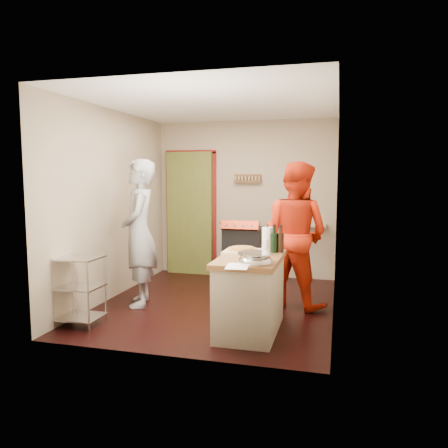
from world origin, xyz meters
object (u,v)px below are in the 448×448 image
(person_stripe, at_px, (139,233))
(person_red, at_px, (295,235))
(stove, at_px, (243,252))
(wire_shelving, at_px, (80,288))
(island, at_px, (250,292))

(person_stripe, distance_m, person_red, 2.03)
(stove, bearing_deg, wire_shelving, -116.85)
(person_red, bearing_deg, wire_shelving, 57.77)
(wire_shelving, bearing_deg, island, 8.92)
(stove, relative_size, wire_shelving, 1.26)
(stove, relative_size, island, 0.80)
(stove, distance_m, island, 2.40)
(wire_shelving, relative_size, person_red, 0.43)
(stove, bearing_deg, person_red, -52.03)
(person_red, bearing_deg, stove, -25.89)
(stove, distance_m, wire_shelving, 2.94)
(stove, height_order, island, island)
(island, bearing_deg, wire_shelving, -171.08)
(stove, xyz_separation_m, wire_shelving, (-1.33, -2.62, -0.01))
(wire_shelving, bearing_deg, person_red, 31.63)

